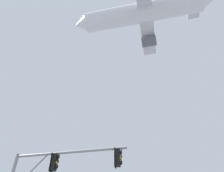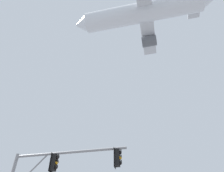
{
  "view_description": "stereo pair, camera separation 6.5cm",
  "coord_description": "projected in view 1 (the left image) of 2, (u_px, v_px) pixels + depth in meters",
  "views": [
    {
      "loc": [
        0.21,
        -6.06,
        1.6
      ],
      "look_at": [
        -0.0,
        11.6,
        15.92
      ],
      "focal_mm": 34.58,
      "sensor_mm": 36.0,
      "label": 1
    },
    {
      "loc": [
        0.28,
        -6.06,
        1.6
      ],
      "look_at": [
        -0.0,
        11.6,
        15.92
      ],
      "focal_mm": 34.58,
      "sensor_mm": 36.0,
      "label": 2
    }
  ],
  "objects": [
    {
      "name": "airplane",
      "position": [
        142.0,
        13.0,
        45.1
      ],
      "size": [
        29.55,
        22.83,
        8.07
      ],
      "color": "white"
    }
  ]
}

